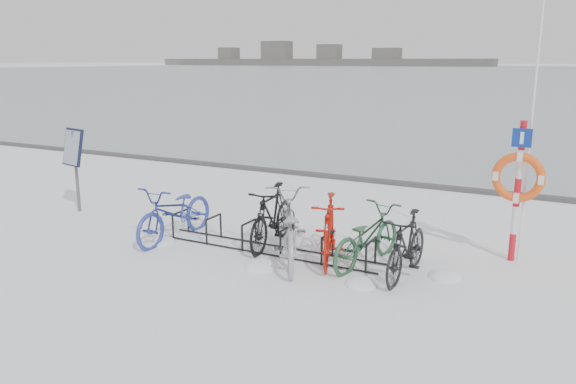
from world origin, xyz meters
The scene contains 14 objects.
ground centered at (0.00, 0.00, 0.00)m, with size 900.00×900.00×0.00m, color white.
ice_sheet centered at (0.00, 155.00, 0.01)m, with size 400.00×298.00×0.02m, color #97A4AA.
quay_edge centered at (0.00, 5.90, 0.05)m, with size 400.00×0.25×0.10m, color #3F3F42.
bike_rack centered at (0.00, 0.00, 0.18)m, with size 4.00×0.48×0.46m.
info_board centered at (-4.74, 0.34, 1.26)m, with size 0.61×0.34×1.74m.
lifebuoy_station centered at (3.67, 1.30, 1.35)m, with size 0.78×0.22×4.03m.
shoreline centered at (-122.02, 260.00, 2.79)m, with size 180.00×12.00×9.50m.
bike_0 centered at (-1.76, -0.18, 0.52)m, with size 0.69×1.98×1.04m, color #2C3F9A.
bike_1 centered at (-0.07, 0.29, 0.54)m, with size 0.51×1.80×1.08m, color black.
bike_2 centered at (0.53, -0.26, 0.56)m, with size 0.75×2.14×1.12m, color #9B9DA2.
bike_3 centered at (1.08, 0.07, 0.53)m, with size 0.50×1.77×1.06m, color #B2180B.
bike_4 centered at (1.66, 0.18, 0.47)m, with size 0.63×1.80×0.94m, color #295738.
bike_5 centered at (2.36, -0.06, 0.49)m, with size 0.46×1.64×0.99m, color black.
snow_drifts centered at (0.29, -0.16, 0.00)m, with size 5.79×1.93×0.20m.
Camera 1 is at (4.37, -7.76, 3.11)m, focal length 35.00 mm.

